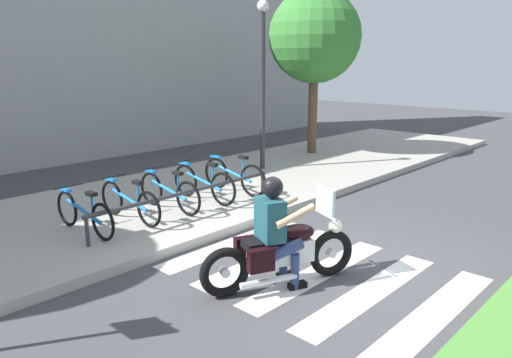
% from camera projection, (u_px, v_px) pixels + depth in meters
% --- Properties ---
extents(ground_plane, '(48.00, 48.00, 0.00)m').
position_uv_depth(ground_plane, '(333.00, 265.00, 6.75)').
color(ground_plane, '#424244').
extents(sidewalk, '(24.00, 4.40, 0.15)m').
position_uv_depth(sidewalk, '(158.00, 203.00, 9.46)').
color(sidewalk, '#A8A399').
rests_on(sidewalk, ground).
extents(crosswalk_stripe_0, '(2.80, 0.40, 0.01)m').
position_uv_depth(crosswalk_stripe_0, '(433.00, 314.00, 5.43)').
color(crosswalk_stripe_0, white).
rests_on(crosswalk_stripe_0, ground).
extents(crosswalk_stripe_1, '(2.80, 0.40, 0.01)m').
position_uv_depth(crosswalk_stripe_1, '(370.00, 292.00, 5.96)').
color(crosswalk_stripe_1, white).
rests_on(crosswalk_stripe_1, ground).
extents(crosswalk_stripe_2, '(2.80, 0.40, 0.01)m').
position_uv_depth(crosswalk_stripe_2, '(318.00, 273.00, 6.49)').
color(crosswalk_stripe_2, white).
rests_on(crosswalk_stripe_2, ground).
extents(crosswalk_stripe_3, '(2.80, 0.40, 0.01)m').
position_uv_depth(crosswalk_stripe_3, '(273.00, 257.00, 7.02)').
color(crosswalk_stripe_3, white).
rests_on(crosswalk_stripe_3, ground).
extents(crosswalk_stripe_4, '(2.80, 0.40, 0.01)m').
position_uv_depth(crosswalk_stripe_4, '(235.00, 243.00, 7.56)').
color(crosswalk_stripe_4, white).
rests_on(crosswalk_stripe_4, ground).
extents(motorcycle, '(2.00, 1.00, 1.22)m').
position_uv_depth(motorcycle, '(281.00, 252.00, 6.04)').
color(motorcycle, black).
rests_on(motorcycle, ground).
extents(rider, '(0.75, 0.69, 1.44)m').
position_uv_depth(rider, '(276.00, 225.00, 5.92)').
color(rider, '#1E4C59').
rests_on(rider, ground).
extents(bicycle_0, '(0.48, 1.63, 0.71)m').
position_uv_depth(bicycle_0, '(84.00, 213.00, 7.50)').
color(bicycle_0, black).
rests_on(bicycle_0, sidewalk).
extents(bicycle_1, '(0.48, 1.65, 0.74)m').
position_uv_depth(bicycle_1, '(129.00, 202.00, 8.08)').
color(bicycle_1, black).
rests_on(bicycle_1, sidewalk).
extents(bicycle_2, '(0.48, 1.65, 0.76)m').
position_uv_depth(bicycle_2, '(169.00, 192.00, 8.66)').
color(bicycle_2, black).
rests_on(bicycle_2, sidewalk).
extents(bicycle_3, '(0.48, 1.68, 0.78)m').
position_uv_depth(bicycle_3, '(204.00, 183.00, 9.24)').
color(bicycle_3, black).
rests_on(bicycle_3, sidewalk).
extents(bicycle_4, '(0.48, 1.68, 0.80)m').
position_uv_depth(bicycle_4, '(234.00, 176.00, 9.82)').
color(bicycle_4, black).
rests_on(bicycle_4, sidewalk).
extents(bike_rack, '(3.87, 0.07, 0.49)m').
position_uv_depth(bike_rack, '(188.00, 194.00, 8.28)').
color(bike_rack, '#333338').
rests_on(bike_rack, sidewalk).
extents(street_lamp, '(0.28, 0.28, 4.17)m').
position_uv_depth(street_lamp, '(263.00, 71.00, 11.62)').
color(street_lamp, '#2D2D33').
rests_on(street_lamp, ground).
extents(tree_near_rack, '(2.60, 2.60, 4.75)m').
position_uv_depth(tree_near_rack, '(315.00, 37.00, 13.52)').
color(tree_near_rack, brown).
rests_on(tree_near_rack, ground).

